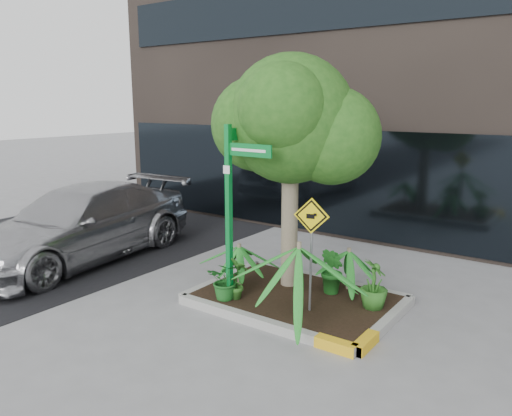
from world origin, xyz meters
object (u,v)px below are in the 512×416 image
Objects in this scene: parked_car at (81,224)px; cattle_sign at (311,235)px; street_sign_post at (234,197)px; tree at (291,119)px.

cattle_sign is (5.54, 0.17, 0.58)m from parked_car.
street_sign_post reaches higher than cattle_sign.
cattle_sign is (1.23, 0.33, -0.50)m from street_sign_post.
tree is 2.07m from cattle_sign.
street_sign_post is (-0.36, -1.13, -1.20)m from tree.
parked_car is (-4.67, -0.97, -2.28)m from tree.
cattle_sign is at bearing -3.16° from parked_car.
tree reaches higher than street_sign_post.
cattle_sign is at bearing 16.80° from street_sign_post.
parked_car is at bearing -168.32° from tree.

